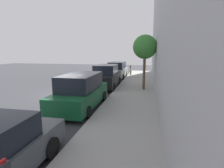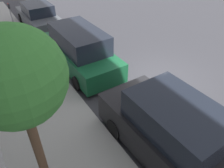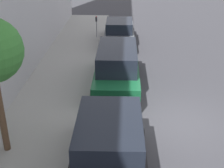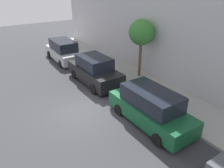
{
  "view_description": "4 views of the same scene",
  "coord_description": "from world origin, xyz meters",
  "px_view_note": "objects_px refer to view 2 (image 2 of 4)",
  "views": [
    {
      "loc": [
        5.99,
        -11.84,
        3.1
      ],
      "look_at": [
        3.72,
        -0.73,
        1.0
      ],
      "focal_mm": 28.0,
      "sensor_mm": 36.0,
      "label": 1
    },
    {
      "loc": [
        5.99,
        5.47,
        5.57
      ],
      "look_at": [
        2.64,
        0.23,
        1.0
      ],
      "focal_mm": 35.0,
      "sensor_mm": 36.0,
      "label": 2
    },
    {
      "loc": [
        2.04,
        9.87,
        6.35
      ],
      "look_at": [
        2.54,
        -1.13,
        1.0
      ],
      "focal_mm": 50.0,
      "sensor_mm": 36.0,
      "label": 3
    },
    {
      "loc": [
        -4.48,
        -9.79,
        6.8
      ],
      "look_at": [
        2.17,
        0.36,
        1.0
      ],
      "focal_mm": 35.0,
      "sensor_mm": 36.0,
      "label": 4
    }
  ],
  "objects_px": {
    "parked_suv_third": "(174,134)",
    "street_tree": "(16,79)",
    "parked_sedan_nearest": "(39,16)",
    "parked_minivan_second": "(80,50)",
    "parking_meter_near": "(10,12)"
  },
  "relations": [
    {
      "from": "parked_minivan_second",
      "to": "parked_suv_third",
      "type": "bearing_deg",
      "value": 89.72
    },
    {
      "from": "parked_suv_third",
      "to": "street_tree",
      "type": "bearing_deg",
      "value": -17.15
    },
    {
      "from": "parked_sedan_nearest",
      "to": "street_tree",
      "type": "distance_m",
      "value": 11.77
    },
    {
      "from": "parked_sedan_nearest",
      "to": "parked_suv_third",
      "type": "distance_m",
      "value": 12.0
    },
    {
      "from": "parked_sedan_nearest",
      "to": "parked_minivan_second",
      "type": "distance_m",
      "value": 6.08
    },
    {
      "from": "parked_sedan_nearest",
      "to": "parked_minivan_second",
      "type": "bearing_deg",
      "value": 90.51
    },
    {
      "from": "parked_suv_third",
      "to": "parking_meter_near",
      "type": "xyz_separation_m",
      "value": [
        1.53,
        -12.91,
        0.08
      ]
    },
    {
      "from": "parked_suv_third",
      "to": "street_tree",
      "type": "relative_size",
      "value": 1.14
    },
    {
      "from": "parking_meter_near",
      "to": "parked_suv_third",
      "type": "bearing_deg",
      "value": 96.74
    },
    {
      "from": "parked_suv_third",
      "to": "street_tree",
      "type": "distance_m",
      "value": 4.27
    },
    {
      "from": "parking_meter_near",
      "to": "street_tree",
      "type": "height_order",
      "value": "street_tree"
    },
    {
      "from": "parked_minivan_second",
      "to": "parked_suv_third",
      "type": "xyz_separation_m",
      "value": [
        0.03,
        5.92,
        0.01
      ]
    },
    {
      "from": "street_tree",
      "to": "parked_minivan_second",
      "type": "bearing_deg",
      "value": -124.3
    },
    {
      "from": "parked_minivan_second",
      "to": "street_tree",
      "type": "relative_size",
      "value": 1.16
    },
    {
      "from": "parked_sedan_nearest",
      "to": "street_tree",
      "type": "xyz_separation_m",
      "value": [
        3.28,
        10.98,
        2.71
      ]
    }
  ]
}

